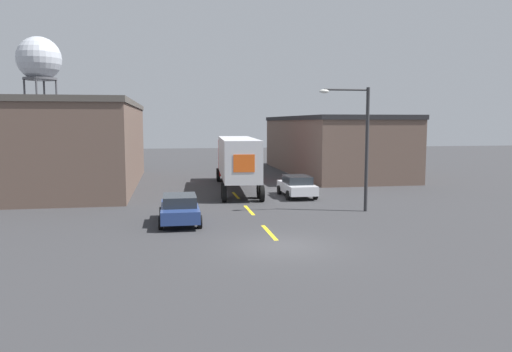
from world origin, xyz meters
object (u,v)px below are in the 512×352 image
object	(u,v)px
semi_truck	(236,158)
parked_car_right_mid	(297,186)
water_tower	(39,60)
parked_car_left_near	(180,208)
street_lamp	(360,138)

from	to	relation	value
semi_truck	parked_car_right_mid	size ratio (longest dim) A/B	3.22
semi_truck	water_tower	xyz separation A→B (m)	(-23.24, 38.98, 11.56)
water_tower	parked_car_left_near	bearing A→B (deg)	-70.07
parked_car_left_near	water_tower	xyz separation A→B (m)	(-18.66, 51.47, 13.21)
parked_car_right_mid	water_tower	world-z (taller)	water_tower
semi_truck	parked_car_left_near	world-z (taller)	semi_truck
parked_car_left_near	semi_truck	bearing A→B (deg)	69.88
semi_truck	water_tower	bearing A→B (deg)	124.39
semi_truck	parked_car_left_near	bearing A→B (deg)	-106.53
parked_car_right_mid	water_tower	xyz separation A→B (m)	(-26.83, 43.60, 13.21)
parked_car_right_mid	water_tower	bearing A→B (deg)	121.61
parked_car_right_mid	street_lamp	size ratio (longest dim) A/B	0.62
water_tower	street_lamp	distance (m)	58.37
semi_truck	street_lamp	bearing A→B (deg)	-58.39
water_tower	street_lamp	xyz separation A→B (m)	(28.96, -49.73, -9.76)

